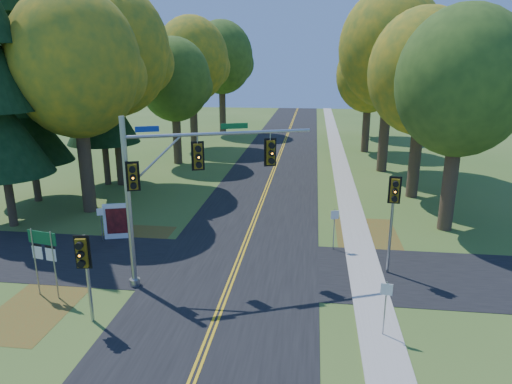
# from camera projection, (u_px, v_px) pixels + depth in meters

# --- Properties ---
(ground) EXTENTS (160.00, 160.00, 0.00)m
(ground) POSITION_uv_depth(u_px,v_px,m) (229.00, 286.00, 20.45)
(ground) COLOR #395C20
(ground) RESTS_ON ground
(road_main) EXTENTS (8.00, 160.00, 0.02)m
(road_main) POSITION_uv_depth(u_px,v_px,m) (229.00, 285.00, 20.45)
(road_main) COLOR black
(road_main) RESTS_ON ground
(road_cross) EXTENTS (60.00, 6.00, 0.02)m
(road_cross) POSITION_uv_depth(u_px,v_px,m) (237.00, 266.00, 22.36)
(road_cross) COLOR black
(road_cross) RESTS_ON ground
(centerline_left) EXTENTS (0.10, 160.00, 0.01)m
(centerline_left) POSITION_uv_depth(u_px,v_px,m) (227.00, 285.00, 20.46)
(centerline_left) COLOR gold
(centerline_left) RESTS_ON road_main
(centerline_right) EXTENTS (0.10, 160.00, 0.01)m
(centerline_right) POSITION_uv_depth(u_px,v_px,m) (231.00, 285.00, 20.44)
(centerline_right) COLOR gold
(centerline_right) RESTS_ON road_main
(sidewalk_east) EXTENTS (1.60, 160.00, 0.06)m
(sidewalk_east) POSITION_uv_depth(u_px,v_px,m) (370.00, 294.00, 19.70)
(sidewalk_east) COLOR #9E998E
(sidewalk_east) RESTS_ON ground
(leaf_patch_w_near) EXTENTS (4.00, 6.00, 0.00)m
(leaf_patch_w_near) POSITION_uv_depth(u_px,v_px,m) (126.00, 244.00, 25.05)
(leaf_patch_w_near) COLOR brown
(leaf_patch_w_near) RESTS_ON ground
(leaf_patch_e) EXTENTS (3.50, 8.00, 0.00)m
(leaf_patch_e) POSITION_uv_depth(u_px,v_px,m) (369.00, 242.00, 25.35)
(leaf_patch_e) COLOR brown
(leaf_patch_e) RESTS_ON ground
(leaf_patch_w_far) EXTENTS (3.00, 5.00, 0.00)m
(leaf_patch_w_far) POSITION_uv_depth(u_px,v_px,m) (34.00, 309.00, 18.50)
(leaf_patch_w_far) COLOR brown
(leaf_patch_w_far) RESTS_ON ground
(tree_w_a) EXTENTS (8.00, 8.00, 14.15)m
(tree_w_a) POSITION_uv_depth(u_px,v_px,m) (77.00, 64.00, 28.11)
(tree_w_a) COLOR #38281C
(tree_w_a) RESTS_ON ground
(tree_e_a) EXTENTS (7.20, 7.20, 12.73)m
(tree_e_a) POSITION_uv_depth(u_px,v_px,m) (463.00, 83.00, 25.05)
(tree_e_a) COLOR #38281C
(tree_e_a) RESTS_ON ground
(tree_w_b) EXTENTS (8.60, 8.60, 15.38)m
(tree_w_b) POSITION_uv_depth(u_px,v_px,m) (114.00, 52.00, 34.52)
(tree_w_b) COLOR #38281C
(tree_w_b) RESTS_ON ground
(tree_e_b) EXTENTS (7.60, 7.60, 13.33)m
(tree_e_b) POSITION_uv_depth(u_px,v_px,m) (424.00, 73.00, 31.51)
(tree_e_b) COLOR #38281C
(tree_e_b) RESTS_ON ground
(tree_w_c) EXTENTS (6.80, 6.80, 11.91)m
(tree_w_c) POSITION_uv_depth(u_px,v_px,m) (175.00, 80.00, 42.73)
(tree_w_c) COLOR #38281C
(tree_w_c) RESTS_ON ground
(tree_e_c) EXTENTS (8.80, 8.80, 15.79)m
(tree_e_c) POSITION_uv_depth(u_px,v_px,m) (391.00, 49.00, 38.88)
(tree_e_c) COLOR #38281C
(tree_e_c) RESTS_ON ground
(tree_w_d) EXTENTS (8.20, 8.20, 14.56)m
(tree_w_d) POSITION_uv_depth(u_px,v_px,m) (192.00, 60.00, 50.59)
(tree_w_d) COLOR #38281C
(tree_w_d) RESTS_ON ground
(tree_e_d) EXTENTS (7.00, 7.00, 12.32)m
(tree_e_d) POSITION_uv_depth(u_px,v_px,m) (370.00, 75.00, 48.38)
(tree_e_d) COLOR #38281C
(tree_e_d) RESTS_ON ground
(tree_w_e) EXTENTS (8.40, 8.40, 14.97)m
(tree_w_e) POSITION_uv_depth(u_px,v_px,m) (222.00, 58.00, 60.76)
(tree_w_e) COLOR #38281C
(tree_w_e) RESTS_ON ground
(tree_e_e) EXTENTS (7.80, 7.80, 13.74)m
(tree_e_e) POSITION_uv_depth(u_px,v_px,m) (371.00, 65.00, 58.18)
(tree_e_e) COLOR #38281C
(tree_e_e) RESTS_ON ground
(pine_b) EXTENTS (5.60, 5.60, 17.31)m
(pine_b) POSITION_uv_depth(u_px,v_px,m) (23.00, 85.00, 30.61)
(pine_b) COLOR #38281C
(pine_b) RESTS_ON ground
(pine_c) EXTENTS (5.60, 5.60, 20.56)m
(pine_c) POSITION_uv_depth(u_px,v_px,m) (97.00, 61.00, 34.59)
(pine_c) COLOR #38281C
(pine_c) RESTS_ON ground
(traffic_mast) EXTENTS (7.79, 3.48, 7.56)m
(traffic_mast) POSITION_uv_depth(u_px,v_px,m) (176.00, 178.00, 19.58)
(traffic_mast) COLOR #979A9F
(traffic_mast) RESTS_ON ground
(east_signal_pole) EXTENTS (0.55, 0.64, 4.78)m
(east_signal_pole) POSITION_uv_depth(u_px,v_px,m) (394.00, 201.00, 20.53)
(east_signal_pole) COLOR gray
(east_signal_pole) RESTS_ON ground
(ped_signal_pole) EXTENTS (0.58, 0.67, 3.65)m
(ped_signal_pole) POSITION_uv_depth(u_px,v_px,m) (84.00, 259.00, 16.71)
(ped_signal_pole) COLOR #9C9FA4
(ped_signal_pole) RESTS_ON ground
(route_sign_cluster) EXTENTS (1.39, 0.33, 3.02)m
(route_sign_cluster) POSITION_uv_depth(u_px,v_px,m) (43.00, 250.00, 18.97)
(route_sign_cluster) COLOR gray
(route_sign_cluster) RESTS_ON ground
(info_kiosk) EXTENTS (1.47, 0.61, 2.04)m
(info_kiosk) POSITION_uv_depth(u_px,v_px,m) (117.00, 221.00, 25.62)
(info_kiosk) COLOR white
(info_kiosk) RESTS_ON ground
(reg_sign_e_north) EXTENTS (0.42, 0.16, 2.26)m
(reg_sign_e_north) POSITION_uv_depth(u_px,v_px,m) (334.00, 222.00, 23.96)
(reg_sign_e_north) COLOR gray
(reg_sign_e_north) RESTS_ON ground
(reg_sign_e_south) EXTENTS (0.42, 0.10, 2.19)m
(reg_sign_e_south) POSITION_uv_depth(u_px,v_px,m) (386.00, 299.00, 16.32)
(reg_sign_e_south) COLOR gray
(reg_sign_e_south) RESTS_ON ground
(reg_sign_w) EXTENTS (0.37, 0.14, 1.96)m
(reg_sign_w) POSITION_uv_depth(u_px,v_px,m) (101.00, 218.00, 25.20)
(reg_sign_w) COLOR gray
(reg_sign_w) RESTS_ON ground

